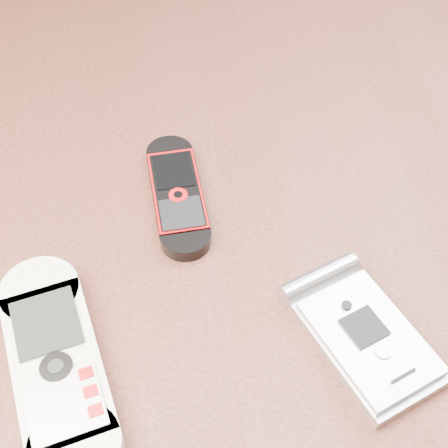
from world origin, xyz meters
TOP-DOWN VIEW (x-y plane):
  - table at (0.00, 0.00)m, footprint 1.20×0.80m
  - nokia_white at (-0.11, -0.10)m, footprint 0.10×0.18m
  - nokia_black_red at (-0.03, 0.04)m, footprint 0.05×0.13m
  - motorola_razr at (0.09, -0.11)m, footprint 0.10×0.13m

SIDE VIEW (x-z plane):
  - table at x=0.00m, z-range 0.27..1.02m
  - nokia_black_red at x=-0.03m, z-range 0.75..0.76m
  - motorola_razr at x=0.09m, z-range 0.75..0.77m
  - nokia_white at x=-0.11m, z-range 0.75..0.77m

